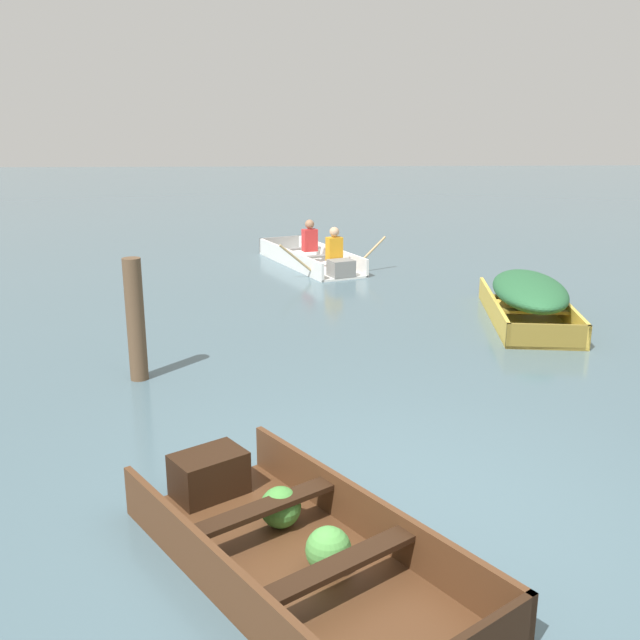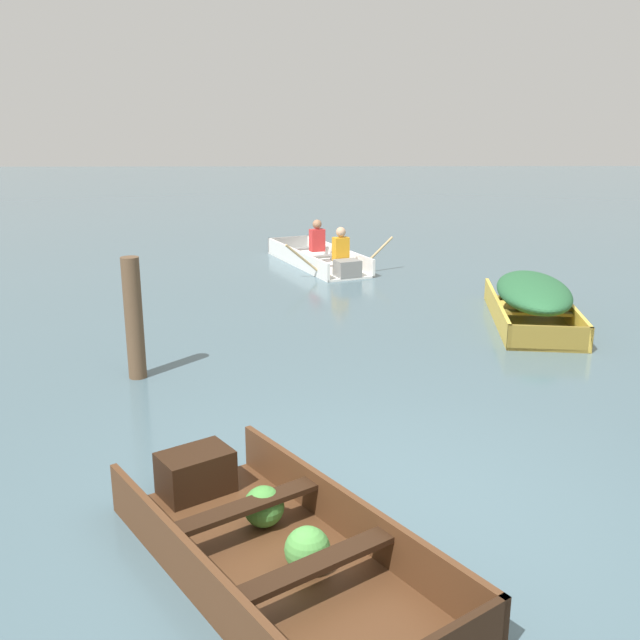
{
  "view_description": "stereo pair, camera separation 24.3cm",
  "coord_description": "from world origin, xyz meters",
  "px_view_note": "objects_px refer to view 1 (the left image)",
  "views": [
    {
      "loc": [
        -0.75,
        -4.7,
        2.82
      ],
      "look_at": [
        -0.36,
        4.0,
        0.35
      ],
      "focal_mm": 40.0,
      "sensor_mm": 36.0,
      "label": 1
    },
    {
      "loc": [
        -0.51,
        -4.71,
        2.82
      ],
      "look_at": [
        -0.36,
        4.0,
        0.35
      ],
      "focal_mm": 40.0,
      "sensor_mm": 36.0,
      "label": 2
    }
  ],
  "objects_px": {
    "mooring_post": "(136,320)",
    "skiff_yellow_near_moored": "(529,295)",
    "rowboat_white_with_crew": "(314,257)",
    "dinghy_dark_varnish_foreground": "(289,542)"
  },
  "relations": [
    {
      "from": "mooring_post",
      "to": "skiff_yellow_near_moored",
      "type": "bearing_deg",
      "value": 23.19
    },
    {
      "from": "rowboat_white_with_crew",
      "to": "dinghy_dark_varnish_foreground",
      "type": "bearing_deg",
      "value": -93.06
    },
    {
      "from": "rowboat_white_with_crew",
      "to": "mooring_post",
      "type": "bearing_deg",
      "value": -109.4
    },
    {
      "from": "skiff_yellow_near_moored",
      "to": "mooring_post",
      "type": "xyz_separation_m",
      "value": [
        -5.13,
        -2.2,
        0.32
      ]
    },
    {
      "from": "skiff_yellow_near_moored",
      "to": "mooring_post",
      "type": "bearing_deg",
      "value": -156.81
    },
    {
      "from": "skiff_yellow_near_moored",
      "to": "mooring_post",
      "type": "distance_m",
      "value": 5.59
    },
    {
      "from": "skiff_yellow_near_moored",
      "to": "rowboat_white_with_crew",
      "type": "bearing_deg",
      "value": 126.15
    },
    {
      "from": "rowboat_white_with_crew",
      "to": "mooring_post",
      "type": "distance_m",
      "value": 6.61
    },
    {
      "from": "dinghy_dark_varnish_foreground",
      "to": "mooring_post",
      "type": "bearing_deg",
      "value": 115.54
    },
    {
      "from": "dinghy_dark_varnish_foreground",
      "to": "rowboat_white_with_crew",
      "type": "distance_m",
      "value": 9.73
    }
  ]
}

